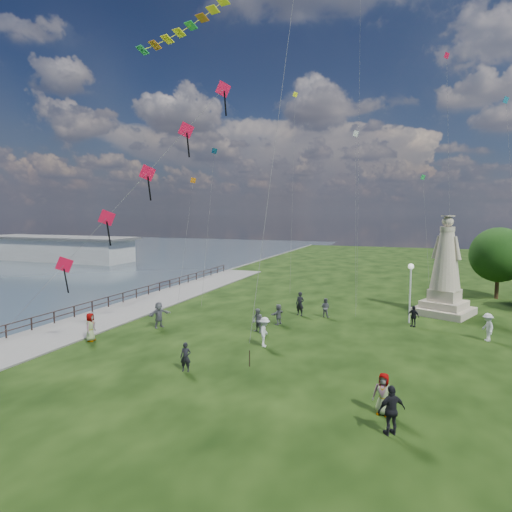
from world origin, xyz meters
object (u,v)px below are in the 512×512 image
at_px(pier_pavilion, 59,248).
at_px(person_7, 325,308).
at_px(person_5, 159,315).
at_px(person_8, 488,327).
at_px(person_6, 300,304).
at_px(person_10, 90,327).
at_px(lamppost, 411,280).
at_px(person_3, 392,410).
at_px(person_1, 258,321).
at_px(person_2, 265,332).
at_px(person_9, 413,316).
at_px(person_4, 383,394).
at_px(statue, 445,277).
at_px(person_11, 278,314).
at_px(person_0, 186,357).

bearing_deg(pier_pavilion, person_7, -26.19).
distance_m(person_5, person_8, 22.33).
xyz_separation_m(person_6, person_10, (-10.97, -11.52, -0.04)).
bearing_deg(lamppost, person_3, -91.20).
height_order(person_3, person_5, person_3).
bearing_deg(lamppost, person_1, -146.70).
xyz_separation_m(lamppost, person_6, (-8.35, -0.58, -2.30)).
relative_size(person_2, person_6, 0.96).
distance_m(person_6, person_9, 8.65).
relative_size(person_4, person_5, 0.93).
xyz_separation_m(statue, person_11, (-11.76, -7.79, -2.29)).
height_order(person_6, person_7, person_6).
xyz_separation_m(pier_pavilion, person_1, (50.63, -32.65, -1.00)).
xyz_separation_m(person_4, person_7, (-5.54, 15.57, -0.11)).
relative_size(person_5, person_7, 1.23).
bearing_deg(person_3, statue, -133.03).
height_order(person_1, person_11, person_1).
xyz_separation_m(person_1, person_8, (14.66, 3.42, 0.07)).
bearing_deg(person_11, person_3, 49.20).
bearing_deg(person_5, person_9, -41.31).
distance_m(person_1, person_4, 13.16).
height_order(person_0, person_11, person_0).
distance_m(statue, person_0, 23.04).
bearing_deg(statue, pier_pavilion, -176.14).
distance_m(person_9, person_11, 9.86).
height_order(person_0, person_1, person_1).
xyz_separation_m(person_8, person_10, (-24.15, -9.07, 0.01)).
height_order(statue, person_5, statue).
bearing_deg(person_11, person_8, 109.98).
height_order(statue, lamppost, statue).
height_order(lamppost, person_6, lamppost).
distance_m(statue, person_8, 7.62).
bearing_deg(person_4, person_2, 148.67).
xyz_separation_m(pier_pavilion, person_5, (43.45, -33.94, -0.90)).
distance_m(statue, person_10, 27.26).
distance_m(person_6, person_10, 15.91).
height_order(person_5, person_7, person_5).
relative_size(statue, lamppost, 1.79).
height_order(person_0, person_10, person_10).
bearing_deg(person_10, person_9, -74.08).
bearing_deg(lamppost, person_11, -157.14).
relative_size(person_1, person_9, 1.09).
distance_m(statue, person_11, 14.29).
bearing_deg(person_3, person_4, -110.88).
xyz_separation_m(person_3, person_4, (-0.40, 1.58, -0.08)).
bearing_deg(person_1, pier_pavilion, 174.06).
relative_size(person_5, person_9, 1.22).
height_order(person_3, person_10, person_3).
xyz_separation_m(person_3, person_10, (-18.95, 5.47, -0.03)).
bearing_deg(lamppost, person_5, -155.52).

